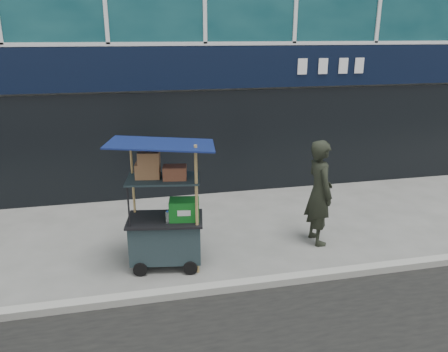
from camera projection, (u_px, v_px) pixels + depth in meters
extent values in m
plane|color=#61615D|center=(252.00, 280.00, 6.72)|extent=(80.00, 80.00, 0.00)
cube|color=#989991|center=(256.00, 283.00, 6.52)|extent=(80.00, 0.18, 0.12)
cube|color=black|center=(206.00, 68.00, 9.39)|extent=(15.68, 0.06, 0.90)
cube|color=black|center=(206.00, 144.00, 9.96)|extent=(15.68, 0.04, 2.40)
cube|color=#182729|center=(166.00, 239.00, 7.03)|extent=(1.20, 0.82, 0.65)
cylinder|color=black|center=(140.00, 270.00, 6.79)|extent=(0.23, 0.08, 0.22)
cylinder|color=black|center=(190.00, 268.00, 6.83)|extent=(0.23, 0.08, 0.22)
cube|color=black|center=(165.00, 219.00, 6.92)|extent=(1.29, 0.90, 0.04)
cylinder|color=black|center=(129.00, 207.00, 6.53)|extent=(0.03, 0.03, 0.69)
cylinder|color=black|center=(197.00, 206.00, 6.58)|extent=(0.03, 0.03, 0.69)
cylinder|color=black|center=(134.00, 194.00, 7.05)|extent=(0.03, 0.03, 0.69)
cylinder|color=black|center=(197.00, 193.00, 7.11)|extent=(0.03, 0.03, 0.69)
cube|color=#182729|center=(163.00, 179.00, 6.71)|extent=(1.20, 0.82, 0.03)
cylinder|color=#A28049|center=(197.00, 212.00, 6.61)|extent=(0.05, 0.05, 2.08)
cylinder|color=#A28049|center=(134.00, 202.00, 7.10)|extent=(0.04, 0.04, 1.99)
cube|color=#0C1645|center=(162.00, 144.00, 6.54)|extent=(1.73, 1.35, 0.18)
cube|color=#0E5D15|center=(184.00, 209.00, 6.84)|extent=(0.51, 0.39, 0.32)
cylinder|color=silver|center=(167.00, 217.00, 6.71)|extent=(0.07, 0.07, 0.19)
cylinder|color=#183CB4|center=(167.00, 211.00, 6.68)|extent=(0.03, 0.03, 0.02)
cube|color=brown|center=(148.00, 170.00, 6.70)|extent=(0.41, 0.33, 0.23)
cube|color=brown|center=(175.00, 172.00, 6.64)|extent=(0.39, 0.31, 0.20)
cube|color=brown|center=(149.00, 158.00, 6.62)|extent=(0.36, 0.29, 0.19)
imported|color=black|center=(319.00, 192.00, 7.68)|extent=(0.46, 0.70, 1.89)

